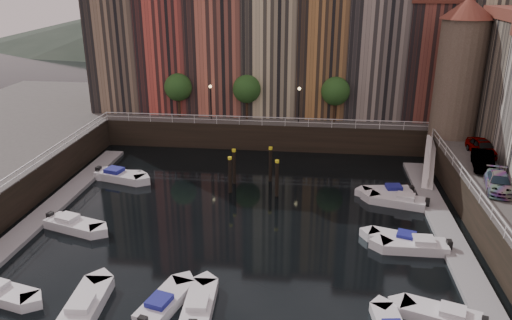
# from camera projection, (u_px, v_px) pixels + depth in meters

# --- Properties ---
(ground) EXTENTS (200.00, 200.00, 0.00)m
(ground) POSITION_uv_depth(u_px,v_px,m) (242.00, 213.00, 41.83)
(ground) COLOR black
(ground) RESTS_ON ground
(quay_far) EXTENTS (80.00, 20.00, 3.00)m
(quay_far) POSITION_uv_depth(u_px,v_px,m) (270.00, 115.00, 65.51)
(quay_far) COLOR black
(quay_far) RESTS_ON ground
(dock_left) EXTENTS (2.00, 28.00, 0.35)m
(dock_left) POSITION_uv_depth(u_px,v_px,m) (53.00, 207.00, 42.59)
(dock_left) COLOR gray
(dock_left) RESTS_ON ground
(dock_right) EXTENTS (2.00, 28.00, 0.35)m
(dock_right) POSITION_uv_depth(u_px,v_px,m) (445.00, 228.00, 39.08)
(dock_right) COLOR gray
(dock_right) RESTS_ON ground
(mountains) EXTENTS (145.00, 100.00, 18.00)m
(mountains) POSITION_uv_depth(u_px,v_px,m) (303.00, 16.00, 141.31)
(mountains) COLOR #2D382D
(mountains) RESTS_ON ground
(far_terrace) EXTENTS (48.70, 10.30, 17.50)m
(far_terrace) POSITION_uv_depth(u_px,v_px,m) (296.00, 45.00, 59.53)
(far_terrace) COLOR #846B54
(far_terrace) RESTS_ON quay_far
(corner_tower) EXTENTS (5.20, 5.20, 13.80)m
(corner_tower) POSITION_uv_depth(u_px,v_px,m) (460.00, 67.00, 49.61)
(corner_tower) COLOR #6B5B4C
(corner_tower) RESTS_ON quay_right
(promenade_trees) EXTENTS (21.20, 3.20, 5.20)m
(promenade_trees) POSITION_uv_depth(u_px,v_px,m) (253.00, 89.00, 56.62)
(promenade_trees) COLOR black
(promenade_trees) RESTS_ON quay_far
(street_lamps) EXTENTS (10.36, 0.36, 4.18)m
(street_lamps) POSITION_uv_depth(u_px,v_px,m) (254.00, 97.00, 55.90)
(street_lamps) COLOR black
(street_lamps) RESTS_ON quay_far
(railings) EXTENTS (36.08, 34.04, 0.52)m
(railings) POSITION_uv_depth(u_px,v_px,m) (249.00, 151.00, 45.06)
(railings) COLOR white
(railings) RESTS_ON ground
(gangway) EXTENTS (2.78, 8.32, 3.73)m
(gangway) POSITION_uv_depth(u_px,v_px,m) (430.00, 159.00, 48.62)
(gangway) COLOR white
(gangway) RESTS_ON ground
(mooring_pilings) EXTENTS (4.64, 3.82, 3.78)m
(mooring_pilings) POSITION_uv_depth(u_px,v_px,m) (253.00, 172.00, 46.21)
(mooring_pilings) COLOR black
(mooring_pilings) RESTS_ON ground
(boat_left_0) EXTENTS (4.74, 2.68, 1.06)m
(boat_left_0) POSITION_uv_depth(u_px,v_px,m) (2.00, 293.00, 30.70)
(boat_left_0) COLOR silver
(boat_left_0) RESTS_ON ground
(boat_left_2) EXTENTS (5.13, 3.14, 1.15)m
(boat_left_2) POSITION_uv_depth(u_px,v_px,m) (73.00, 225.00, 39.10)
(boat_left_2) COLOR silver
(boat_left_2) RESTS_ON ground
(boat_left_3) EXTENTS (5.38, 3.16, 1.20)m
(boat_left_3) POSITION_uv_depth(u_px,v_px,m) (119.00, 176.00, 48.52)
(boat_left_3) COLOR silver
(boat_left_3) RESTS_ON ground
(boat_left_4) EXTENTS (4.31, 1.84, 0.98)m
(boat_left_4) POSITION_uv_depth(u_px,v_px,m) (118.00, 175.00, 48.91)
(boat_left_4) COLOR silver
(boat_left_4) RESTS_ON ground
(boat_right_0) EXTENTS (4.78, 3.03, 1.07)m
(boat_right_0) POSITION_uv_depth(u_px,v_px,m) (443.00, 315.00, 28.70)
(boat_right_0) COLOR silver
(boat_right_0) RESTS_ON ground
(boat_right_1) EXTENTS (4.96, 1.84, 1.14)m
(boat_right_1) POSITION_uv_depth(u_px,v_px,m) (416.00, 246.00, 36.05)
(boat_right_1) COLOR silver
(boat_right_1) RESTS_ON ground
(boat_right_2) EXTENTS (4.56, 2.75, 1.02)m
(boat_right_2) POSITION_uv_depth(u_px,v_px,m) (400.00, 239.00, 37.04)
(boat_right_2) COLOR silver
(boat_right_2) RESTS_ON ground
(boat_right_3) EXTENTS (5.08, 2.95, 1.14)m
(boat_right_3) POSITION_uv_depth(u_px,v_px,m) (399.00, 201.00, 43.24)
(boat_right_3) COLOR silver
(boat_right_3) RESTS_ON ground
(boat_right_4) EXTENTS (4.62, 2.20, 1.04)m
(boat_right_4) POSITION_uv_depth(u_px,v_px,m) (388.00, 192.00, 45.16)
(boat_right_4) COLOR silver
(boat_right_4) RESTS_ON ground
(boat_near_0) EXTENTS (2.26, 5.32, 1.21)m
(boat_near_0) POSITION_uv_depth(u_px,v_px,m) (85.00, 306.00, 29.48)
(boat_near_0) COLOR silver
(boat_near_0) RESTS_ON ground
(boat_near_1) EXTENTS (2.81, 4.83, 1.08)m
(boat_near_1) POSITION_uv_depth(u_px,v_px,m) (164.00, 303.00, 29.82)
(boat_near_1) COLOR silver
(boat_near_1) RESTS_ON ground
(boat_near_2) EXTENTS (1.93, 4.69, 1.07)m
(boat_near_2) POSITION_uv_depth(u_px,v_px,m) (199.00, 304.00, 29.65)
(boat_near_2) COLOR silver
(boat_near_2) RESTS_ON ground
(car_a) EXTENTS (2.31, 4.58, 1.50)m
(car_a) POSITION_uv_depth(u_px,v_px,m) (482.00, 148.00, 46.03)
(car_a) COLOR gray
(car_a) RESTS_ON quay_right
(car_b) EXTENTS (2.34, 4.66, 1.47)m
(car_b) POSITION_uv_depth(u_px,v_px,m) (483.00, 161.00, 42.85)
(car_b) COLOR gray
(car_b) RESTS_ON quay_right
(car_c) EXTENTS (2.74, 4.83, 1.32)m
(car_c) POSITION_uv_depth(u_px,v_px,m) (499.00, 184.00, 38.44)
(car_c) COLOR gray
(car_c) RESTS_ON quay_right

